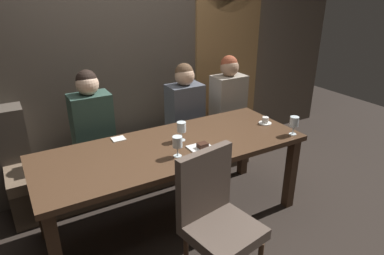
# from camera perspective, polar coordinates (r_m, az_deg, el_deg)

# --- Properties ---
(ground) EXTENTS (9.00, 9.00, 0.00)m
(ground) POSITION_cam_1_polar(r_m,az_deg,el_deg) (3.19, -2.95, -15.03)
(ground) COLOR black
(back_wall_tiled) EXTENTS (6.00, 0.12, 3.00)m
(back_wall_tiled) POSITION_cam_1_polar(r_m,az_deg,el_deg) (3.67, -12.55, 15.29)
(back_wall_tiled) COLOR brown
(back_wall_tiled) RESTS_ON ground
(arched_door) EXTENTS (0.90, 0.05, 2.55)m
(arched_door) POSITION_cam_1_polar(r_m,az_deg,el_deg) (4.24, 6.08, 14.82)
(arched_door) COLOR olive
(arched_door) RESTS_ON ground
(dining_table) EXTENTS (2.20, 0.84, 0.74)m
(dining_table) POSITION_cam_1_polar(r_m,az_deg,el_deg) (2.83, -3.22, -4.58)
(dining_table) COLOR #412B1C
(dining_table) RESTS_ON ground
(banquette_bench) EXTENTS (2.50, 0.44, 0.45)m
(banquette_bench) POSITION_cam_1_polar(r_m,az_deg,el_deg) (3.60, -8.18, -6.04)
(banquette_bench) COLOR #4A3C2E
(banquette_bench) RESTS_ON ground
(chair_near_side) EXTENTS (0.51, 0.51, 0.98)m
(chair_near_side) POSITION_cam_1_polar(r_m,az_deg,el_deg) (2.33, 3.89, -14.12)
(chair_near_side) COLOR #4C3321
(chair_near_side) RESTS_ON ground
(diner_redhead) EXTENTS (0.36, 0.24, 0.82)m
(diner_redhead) POSITION_cam_1_polar(r_m,az_deg,el_deg) (3.23, -16.50, 1.71)
(diner_redhead) COLOR #2D473D
(diner_redhead) RESTS_ON banquette_bench
(diner_bearded) EXTENTS (0.36, 0.24, 0.78)m
(diner_bearded) POSITION_cam_1_polar(r_m,az_deg,el_deg) (3.53, -1.21, 4.16)
(diner_bearded) COLOR #4C515B
(diner_bearded) RESTS_ON banquette_bench
(diner_far_end) EXTENTS (0.36, 0.24, 0.80)m
(diner_far_end) POSITION_cam_1_polar(r_m,az_deg,el_deg) (3.81, 6.10, 5.64)
(diner_far_end) COLOR #9E9384
(diner_far_end) RESTS_ON banquette_bench
(wine_glass_near_right) EXTENTS (0.08, 0.08, 0.16)m
(wine_glass_near_right) POSITION_cam_1_polar(r_m,az_deg,el_deg) (3.07, 16.73, 0.90)
(wine_glass_near_right) COLOR silver
(wine_glass_near_right) RESTS_ON dining_table
(wine_glass_center_front) EXTENTS (0.08, 0.08, 0.16)m
(wine_glass_center_front) POSITION_cam_1_polar(r_m,az_deg,el_deg) (2.83, -1.78, -0.00)
(wine_glass_center_front) COLOR silver
(wine_glass_center_front) RESTS_ON dining_table
(wine_glass_far_right) EXTENTS (0.08, 0.08, 0.16)m
(wine_glass_far_right) POSITION_cam_1_polar(r_m,az_deg,el_deg) (2.57, -2.46, -2.50)
(wine_glass_far_right) COLOR silver
(wine_glass_far_right) RESTS_ON dining_table
(espresso_cup) EXTENTS (0.12, 0.12, 0.06)m
(espresso_cup) POSITION_cam_1_polar(r_m,az_deg,el_deg) (3.28, 12.14, 1.09)
(espresso_cup) COLOR white
(espresso_cup) RESTS_ON dining_table
(dessert_plate) EXTENTS (0.19, 0.19, 0.05)m
(dessert_plate) POSITION_cam_1_polar(r_m,az_deg,el_deg) (2.72, 1.66, -3.33)
(dessert_plate) COLOR white
(dessert_plate) RESTS_ON dining_table
(folded_napkin) EXTENTS (0.11, 0.10, 0.01)m
(folded_napkin) POSITION_cam_1_polar(r_m,az_deg,el_deg) (2.95, -12.21, -1.88)
(folded_napkin) COLOR silver
(folded_napkin) RESTS_ON dining_table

